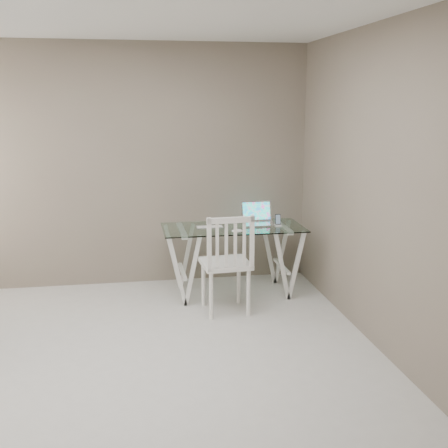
% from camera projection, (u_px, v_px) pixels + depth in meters
% --- Properties ---
extents(room, '(4.50, 4.52, 2.71)m').
position_uv_depth(room, '(125.00, 151.00, 4.02)').
color(room, beige).
rests_on(room, ground).
extents(desk, '(1.50, 0.70, 0.75)m').
position_uv_depth(desk, '(233.00, 260.00, 6.07)').
color(desk, silver).
rests_on(desk, ground).
extents(chair, '(0.49, 0.49, 1.01)m').
position_uv_depth(chair, '(227.00, 260.00, 5.45)').
color(chair, white).
rests_on(chair, ground).
extents(laptop, '(0.34, 0.30, 0.23)m').
position_uv_depth(laptop, '(258.00, 218.00, 6.15)').
color(laptop, silver).
rests_on(laptop, desk).
extents(keyboard, '(0.29, 0.13, 0.01)m').
position_uv_depth(keyboard, '(210.00, 227.00, 5.98)').
color(keyboard, silver).
rests_on(keyboard, desk).
extents(mouse, '(0.12, 0.07, 0.04)m').
position_uv_depth(mouse, '(237.00, 231.00, 5.73)').
color(mouse, white).
rests_on(mouse, desk).
extents(phone_dock, '(0.07, 0.07, 0.13)m').
position_uv_depth(phone_dock, '(278.00, 223.00, 6.03)').
color(phone_dock, white).
rests_on(phone_dock, desk).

